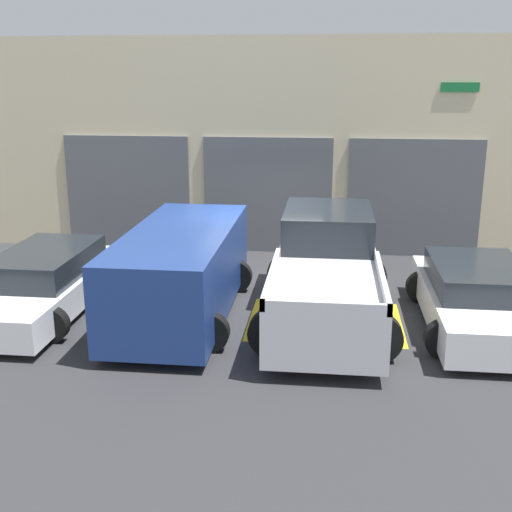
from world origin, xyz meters
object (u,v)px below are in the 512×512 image
object	(u,v)px
sedan_white	(477,298)
sedan_side	(46,282)
pickup_truck	(326,273)
van_right	(181,270)

from	to	relation	value
sedan_white	sedan_side	distance (m)	8.19
pickup_truck	sedan_white	size ratio (longest dim) A/B	1.23
sedan_side	van_right	world-z (taller)	van_right
sedan_white	sedan_side	size ratio (longest dim) A/B	0.90
pickup_truck	sedan_white	bearing A→B (deg)	-6.07
sedan_white	sedan_side	world-z (taller)	sedan_side
pickup_truck	sedan_white	distance (m)	2.76
pickup_truck	van_right	distance (m)	2.75
sedan_side	sedan_white	bearing A→B (deg)	-0.05
sedan_side	pickup_truck	bearing A→B (deg)	2.97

